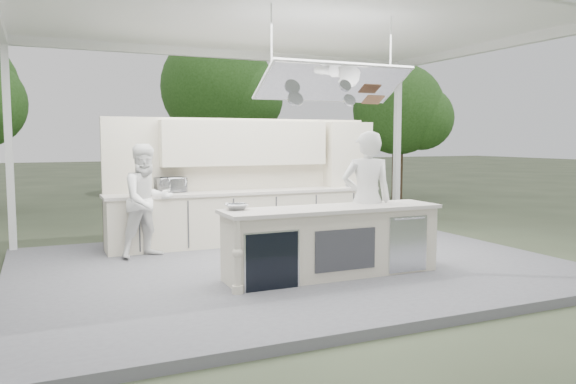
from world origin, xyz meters
name	(u,v)px	position (x,y,z in m)	size (l,w,h in m)	color
ground	(292,271)	(0.00, 0.00, 0.00)	(90.00, 90.00, 0.00)	#4B553A
stage_deck	(292,267)	(0.00, 0.00, 0.06)	(8.00, 6.00, 0.12)	slate
tent	(293,21)	(0.00, -0.01, 3.71)	(8.20, 6.20, 3.86)	white
demo_island	(332,241)	(0.18, -0.91, 0.60)	(3.10, 0.79, 0.95)	beige
back_counter	(249,216)	(0.00, 1.90, 0.60)	(5.08, 0.72, 0.95)	beige
back_wall_unit	(267,162)	(0.44, 2.11, 1.57)	(5.05, 0.48, 2.25)	beige
tree_cluster	(154,96)	(-0.16, 9.77, 3.29)	(19.55, 9.40, 5.85)	#4D3B26
head_chef	(367,200)	(0.89, -0.67, 1.12)	(0.73, 0.48, 1.99)	white
sous_chef	(147,201)	(-1.90, 1.39, 1.02)	(0.88, 0.68, 1.80)	white
toaster_oven	(170,185)	(-1.38, 2.08, 1.20)	(0.48, 0.33, 0.27)	silver
bowl_large	(237,207)	(-1.10, -0.65, 1.11)	(0.32, 0.32, 0.08)	silver
bowl_small	(237,207)	(-1.10, -0.65, 1.11)	(0.26, 0.26, 0.08)	#B8BBC0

